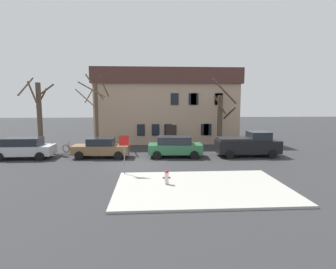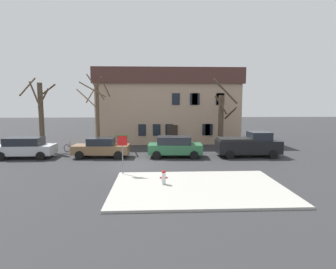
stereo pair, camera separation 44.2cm
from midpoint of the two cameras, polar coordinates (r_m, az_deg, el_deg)
The scene contains 13 objects.
ground_plane at distance 20.48m, azimuth -7.08°, elevation -6.13°, with size 120.00×120.00×0.00m, color #2D2D30.
sidewalk_slab at distance 15.02m, azimuth 5.98°, elevation -10.70°, with size 9.01×6.22×0.12m, color #A8A59E.
building_main at distance 33.34m, azimuth -0.88°, elevation 5.98°, with size 15.84×9.20×8.05m.
tree_bare_near at distance 27.96m, azimuth -25.31°, elevation 3.93°, with size 2.71×2.42×6.79m.
tree_bare_mid at distance 27.37m, azimuth -15.01°, elevation 4.58°, with size 3.05×2.86×7.06m.
tree_bare_far at distance 27.57m, azimuth 10.26°, elevation 3.18°, with size 2.46×2.63×6.66m.
car_silver_wagon at distance 25.15m, azimuth -27.82°, elevation -2.41°, with size 4.47×2.13×1.69m.
car_brown_sedan at distance 23.33m, azimuth -14.08°, elevation -2.66°, with size 4.60×2.12×1.61m.
car_green_wagon at distance 22.87m, azimuth 0.86°, elevation -2.44°, with size 4.46×2.29×1.71m.
pickup_truck_black at distance 24.06m, azimuth 15.57°, elevation -1.97°, with size 5.18×2.19×2.07m.
fire_hydrant at distance 15.17m, azimuth -1.13°, elevation -8.69°, with size 0.42×0.22×0.77m.
street_sign_pole at distance 17.22m, azimuth -9.69°, elevation -2.61°, with size 0.76×0.07×2.53m.
bicycle_leaning at distance 26.42m, azimuth -19.71°, elevation -2.74°, with size 1.65×0.67×1.03m.
Camera 1 is at (0.95, -19.91, 4.57)m, focal length 29.78 mm.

